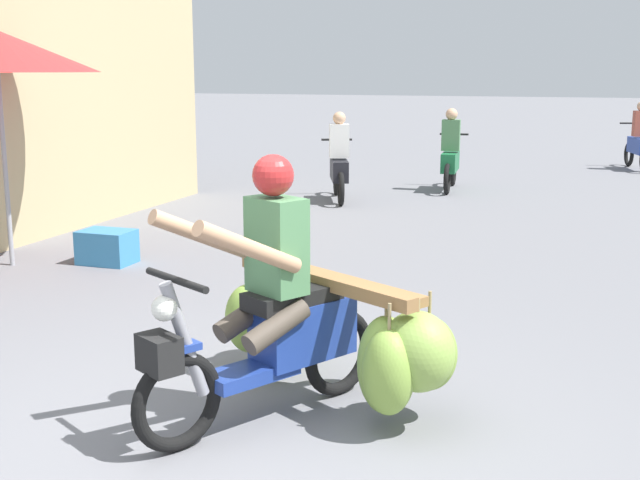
{
  "coord_description": "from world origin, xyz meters",
  "views": [
    {
      "loc": [
        1.93,
        -3.69,
        2.05
      ],
      "look_at": [
        0.11,
        1.57,
        0.9
      ],
      "focal_mm": 46.56,
      "sensor_mm": 36.0,
      "label": 1
    }
  ],
  "objects_px": {
    "motorbike_distant_ahead_left": "(339,165)",
    "motorbike_distant_ahead_right": "(450,157)",
    "produce_crate": "(107,247)",
    "motorbike_distant_far_ahead": "(639,142)",
    "motorbike_main_loaded": "(315,326)"
  },
  "relations": [
    {
      "from": "motorbike_distant_ahead_left",
      "to": "motorbike_distant_ahead_right",
      "type": "height_order",
      "value": "same"
    },
    {
      "from": "motorbike_distant_ahead_left",
      "to": "motorbike_distant_ahead_right",
      "type": "distance_m",
      "value": 2.24
    },
    {
      "from": "motorbike_distant_far_ahead",
      "to": "produce_crate",
      "type": "relative_size",
      "value": 2.83
    },
    {
      "from": "motorbike_distant_ahead_left",
      "to": "motorbike_distant_far_ahead",
      "type": "relative_size",
      "value": 0.97
    },
    {
      "from": "motorbike_distant_ahead_left",
      "to": "motorbike_distant_far_ahead",
      "type": "height_order",
      "value": "same"
    },
    {
      "from": "motorbike_distant_far_ahead",
      "to": "produce_crate",
      "type": "bearing_deg",
      "value": -117.44
    },
    {
      "from": "motorbike_distant_ahead_right",
      "to": "produce_crate",
      "type": "height_order",
      "value": "motorbike_distant_ahead_right"
    },
    {
      "from": "motorbike_distant_ahead_right",
      "to": "motorbike_distant_far_ahead",
      "type": "height_order",
      "value": "same"
    },
    {
      "from": "motorbike_distant_ahead_right",
      "to": "motorbike_distant_ahead_left",
      "type": "bearing_deg",
      "value": -130.24
    },
    {
      "from": "motorbike_distant_far_ahead",
      "to": "motorbike_distant_ahead_left",
      "type": "bearing_deg",
      "value": -127.64
    },
    {
      "from": "produce_crate",
      "to": "motorbike_distant_ahead_left",
      "type": "bearing_deg",
      "value": 77.95
    },
    {
      "from": "motorbike_distant_ahead_right",
      "to": "motorbike_distant_far_ahead",
      "type": "distance_m",
      "value": 5.26
    },
    {
      "from": "motorbike_distant_ahead_right",
      "to": "produce_crate",
      "type": "distance_m",
      "value": 7.07
    },
    {
      "from": "motorbike_main_loaded",
      "to": "motorbike_distant_far_ahead",
      "type": "height_order",
      "value": "motorbike_main_loaded"
    },
    {
      "from": "produce_crate",
      "to": "motorbike_distant_ahead_right",
      "type": "bearing_deg",
      "value": 69.32
    }
  ]
}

